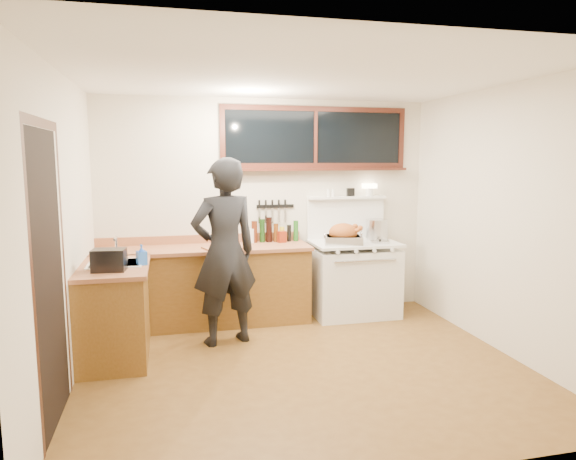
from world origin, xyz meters
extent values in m
cube|color=brown|center=(0.00, 0.00, -0.01)|extent=(4.00, 3.50, 0.02)
cube|color=beige|center=(0.00, 1.77, 1.30)|extent=(4.00, 0.05, 2.60)
cube|color=beige|center=(0.00, -1.77, 1.30)|extent=(4.00, 0.05, 2.60)
cube|color=beige|center=(-2.02, 0.00, 1.30)|extent=(0.05, 3.50, 2.60)
cube|color=beige|center=(2.02, 0.00, 1.30)|extent=(0.05, 3.50, 2.60)
cube|color=white|center=(0.00, 0.00, 2.62)|extent=(4.00, 3.50, 0.05)
cube|color=brown|center=(-0.80, 1.45, 0.43)|extent=(2.40, 0.60, 0.86)
cube|color=#9C5F3E|center=(-0.80, 1.44, 0.88)|extent=(2.44, 0.64, 0.04)
cube|color=#9C5F3E|center=(-0.80, 1.74, 0.95)|extent=(2.40, 0.03, 0.10)
sphere|color=#B78C38|center=(-1.80, 1.17, 0.70)|extent=(0.03, 0.03, 0.03)
sphere|color=#B78C38|center=(-1.30, 1.17, 0.70)|extent=(0.03, 0.03, 0.03)
sphere|color=#B78C38|center=(-0.80, 1.17, 0.70)|extent=(0.03, 0.03, 0.03)
sphere|color=#B78C38|center=(-0.30, 1.17, 0.70)|extent=(0.03, 0.03, 0.03)
sphere|color=#B78C38|center=(0.15, 1.17, 0.70)|extent=(0.03, 0.03, 0.03)
cube|color=brown|center=(-1.70, 0.62, 0.43)|extent=(0.60, 1.05, 0.86)
cube|color=#9C5F3E|center=(-1.69, 0.62, 0.88)|extent=(0.64, 1.09, 0.04)
cube|color=white|center=(-1.68, 0.70, 0.84)|extent=(0.45, 0.40, 0.14)
cube|color=white|center=(-1.68, 0.70, 0.91)|extent=(0.50, 0.45, 0.01)
cylinder|color=silver|center=(-1.68, 0.88, 1.02)|extent=(0.02, 0.02, 0.24)
cylinder|color=silver|center=(-1.68, 0.80, 1.13)|extent=(0.02, 0.18, 0.02)
cube|color=white|center=(1.00, 1.40, 0.41)|extent=(1.00, 0.70, 0.82)
cube|color=white|center=(1.00, 1.40, 0.89)|extent=(1.02, 0.72, 0.03)
cube|color=white|center=(1.00, 1.06, 0.52)|extent=(0.88, 0.02, 0.46)
cylinder|color=silver|center=(1.00, 1.03, 0.74)|extent=(0.75, 0.02, 0.02)
cylinder|color=white|center=(0.67, 1.04, 0.85)|extent=(0.04, 0.03, 0.04)
cylinder|color=white|center=(0.89, 1.04, 0.85)|extent=(0.04, 0.03, 0.04)
cylinder|color=white|center=(1.11, 1.04, 0.85)|extent=(0.04, 0.03, 0.04)
cylinder|color=white|center=(1.33, 1.04, 0.85)|extent=(0.04, 0.03, 0.04)
cube|color=white|center=(1.00, 1.72, 1.15)|extent=(1.00, 0.05, 0.50)
cube|color=white|center=(1.00, 1.69, 1.41)|extent=(1.00, 0.12, 0.03)
cylinder|color=white|center=(1.30, 1.69, 1.48)|extent=(0.10, 0.10, 0.10)
cube|color=#FFE5B2|center=(1.30, 1.69, 1.55)|extent=(0.17, 0.09, 0.06)
cube|color=black|center=(1.05, 1.69, 1.48)|extent=(0.09, 0.05, 0.10)
cylinder|color=white|center=(0.82, 1.69, 1.47)|extent=(0.04, 0.04, 0.09)
cylinder|color=white|center=(0.76, 1.69, 1.47)|extent=(0.04, 0.04, 0.09)
cube|color=black|center=(0.60, 1.73, 2.15)|extent=(2.20, 0.01, 0.62)
cube|color=#33140E|center=(0.60, 1.73, 2.49)|extent=(2.32, 0.04, 0.06)
cube|color=#33140E|center=(0.60, 1.73, 1.81)|extent=(2.32, 0.04, 0.06)
cube|color=#33140E|center=(-0.53, 1.73, 2.15)|extent=(0.06, 0.04, 0.62)
cube|color=#33140E|center=(1.73, 1.73, 2.15)|extent=(0.06, 0.04, 0.62)
cube|color=#33140E|center=(0.60, 1.73, 2.15)|extent=(0.04, 0.04, 0.62)
cube|color=#33140E|center=(0.60, 1.68, 1.76)|extent=(2.32, 0.13, 0.03)
cube|color=black|center=(-1.99, -0.55, 1.05)|extent=(0.01, 0.86, 2.10)
cube|color=#33140E|center=(-1.99, -1.03, 1.05)|extent=(0.01, 0.07, 2.10)
cube|color=#33140E|center=(-1.99, -0.07, 1.05)|extent=(0.01, 0.07, 2.10)
cube|color=#33140E|center=(-1.99, -0.55, 2.14)|extent=(0.01, 1.04, 0.07)
cube|color=black|center=(0.10, 1.74, 1.32)|extent=(0.46, 0.02, 0.04)
cube|color=silver|center=(-0.10, 1.72, 1.21)|extent=(0.02, 0.00, 0.18)
cube|color=black|center=(-0.10, 1.72, 1.35)|extent=(0.02, 0.02, 0.10)
cube|color=silver|center=(-0.02, 1.72, 1.21)|extent=(0.02, 0.00, 0.18)
cube|color=black|center=(-0.02, 1.72, 1.35)|extent=(0.02, 0.02, 0.10)
cube|color=silver|center=(0.06, 1.72, 1.21)|extent=(0.02, 0.00, 0.18)
cube|color=black|center=(0.06, 1.72, 1.35)|extent=(0.02, 0.02, 0.10)
cube|color=silver|center=(0.14, 1.72, 1.21)|extent=(0.03, 0.00, 0.18)
cube|color=black|center=(0.14, 1.72, 1.35)|extent=(0.02, 0.02, 0.10)
cube|color=silver|center=(0.22, 1.72, 1.21)|extent=(0.03, 0.00, 0.18)
cube|color=black|center=(0.22, 1.72, 1.35)|extent=(0.02, 0.02, 0.10)
imported|color=black|center=(-0.63, 0.78, 0.95)|extent=(0.79, 0.63, 1.91)
imported|color=blue|center=(-1.43, 0.59, 1.00)|extent=(0.11, 0.11, 0.19)
cube|color=black|center=(-1.70, 0.39, 1.00)|extent=(0.30, 0.23, 0.20)
cube|color=#9C5F3E|center=(-0.59, 1.29, 0.91)|extent=(0.48, 0.41, 0.02)
ellipsoid|color=#A1521D|center=(-0.59, 1.29, 0.98)|extent=(0.26, 0.22, 0.13)
sphere|color=#A1521D|center=(-0.49, 1.34, 1.00)|extent=(0.05, 0.05, 0.05)
sphere|color=#A1521D|center=(-0.49, 1.24, 1.00)|extent=(0.05, 0.05, 0.05)
cube|color=silver|center=(0.81, 1.27, 0.95)|extent=(0.50, 0.43, 0.10)
cube|color=#3F3F42|center=(0.81, 1.27, 0.98)|extent=(0.44, 0.37, 0.03)
torus|color=silver|center=(0.59, 1.27, 1.00)|extent=(0.04, 0.10, 0.10)
torus|color=silver|center=(1.04, 1.27, 1.00)|extent=(0.04, 0.10, 0.10)
ellipsoid|color=#A1521D|center=(0.81, 1.27, 1.04)|extent=(0.39, 0.33, 0.22)
cylinder|color=#A1521D|center=(0.93, 1.19, 1.06)|extent=(0.13, 0.08, 0.09)
sphere|color=#A1521D|center=(0.99, 1.19, 1.09)|extent=(0.07, 0.07, 0.07)
cylinder|color=#A1521D|center=(0.93, 1.35, 1.06)|extent=(0.13, 0.08, 0.09)
sphere|color=#A1521D|center=(0.99, 1.35, 1.09)|extent=(0.07, 0.07, 0.07)
cylinder|color=silver|center=(1.33, 1.50, 1.03)|extent=(0.30, 0.30, 0.25)
cylinder|color=silver|center=(1.03, 1.65, 0.96)|extent=(0.21, 0.21, 0.12)
cylinder|color=black|center=(0.99, 1.76, 1.01)|extent=(0.08, 0.15, 0.02)
cylinder|color=silver|center=(1.28, 1.28, 0.91)|extent=(0.28, 0.28, 0.02)
sphere|color=black|center=(1.28, 1.28, 0.93)|extent=(0.03, 0.03, 0.03)
cube|color=maroon|center=(0.14, 1.56, 0.97)|extent=(0.11, 0.09, 0.14)
cylinder|color=white|center=(-0.23, 1.62, 0.98)|extent=(0.11, 0.11, 0.17)
cylinder|color=black|center=(-0.18, 1.63, 1.03)|extent=(0.07, 0.07, 0.26)
cylinder|color=black|center=(-0.08, 1.63, 1.04)|extent=(0.06, 0.06, 0.28)
cylinder|color=black|center=(0.00, 1.63, 1.05)|extent=(0.07, 0.07, 0.30)
cylinder|color=black|center=(0.08, 1.63, 1.01)|extent=(0.06, 0.06, 0.22)
cylinder|color=black|center=(0.16, 1.63, 0.99)|extent=(0.06, 0.06, 0.18)
cylinder|color=black|center=(0.25, 1.63, 1.00)|extent=(0.05, 0.05, 0.20)
cylinder|color=black|center=(0.33, 1.63, 1.02)|extent=(0.06, 0.06, 0.25)
camera|label=1|loc=(-1.18, -4.35, 1.90)|focal=32.00mm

